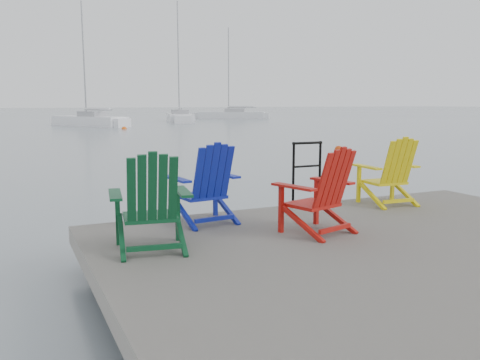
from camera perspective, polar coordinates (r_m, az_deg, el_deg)
name	(u,v)px	position (r m, az deg, el deg)	size (l,w,h in m)	color
ground	(415,300)	(5.47, 19.11, -12.60)	(400.00, 400.00, 0.00)	gray
dock	(417,266)	(5.36, 19.29, -9.13)	(6.00, 5.00, 1.40)	#2E2B29
handrail	(307,167)	(7.26, 7.52, 1.48)	(0.48, 0.04, 0.90)	black
chair_green	(151,202)	(4.99, -9.98, -2.44)	(0.86, 0.81, 0.98)	#0B3D20
chair_blue	(206,183)	(6.08, -3.87, -0.39)	(0.83, 0.78, 0.97)	navy
chair_red	(321,191)	(5.66, 9.05, -1.21)	(0.89, 0.84, 0.95)	#A5120C
chair_yellow	(390,171)	(7.48, 16.50, 0.94)	(0.79, 0.74, 0.95)	yellow
sailboat_near	(90,122)	(44.48, -16.51, 6.29)	(5.46, 7.42, 10.43)	white
sailboat_mid	(180,118)	(53.37, -6.79, 6.93)	(4.51, 9.35, 12.42)	white
sailboat_far	(232,116)	(62.97, -0.88, 7.25)	(7.91, 6.09, 11.16)	silver
buoy_a	(339,150)	(21.56, 11.01, 3.36)	(0.34, 0.34, 0.34)	#C2390B
buoy_c	(124,129)	(38.61, -12.88, 5.59)	(0.39, 0.39, 0.39)	#F85B0E
buoy_d	(117,126)	(44.52, -13.62, 5.95)	(0.41, 0.41, 0.41)	#CD460C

